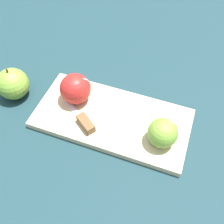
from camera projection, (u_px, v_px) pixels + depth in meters
ground_plane at (112, 121)px, 0.72m from camera, size 4.00×4.00×0.00m
cutting_board at (112, 119)px, 0.71m from camera, size 0.45×0.28×0.02m
apple_half_left at (163, 132)px, 0.63m from camera, size 0.07×0.07×0.07m
apple_half_right at (76, 88)px, 0.71m from camera, size 0.08×0.08×0.08m
knife at (84, 122)px, 0.68m from camera, size 0.15×0.08×0.02m
apple_whole at (13, 84)px, 0.74m from camera, size 0.09×0.09×0.10m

